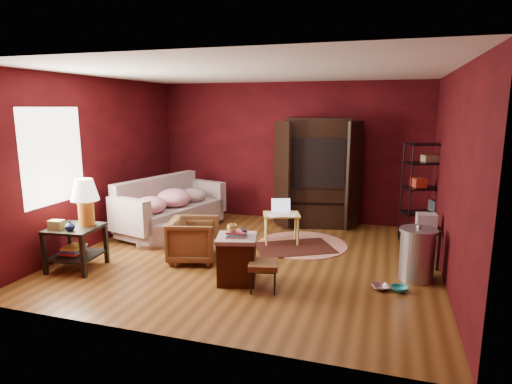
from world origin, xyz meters
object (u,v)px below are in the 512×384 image
(laptop_desk, at_px, (281,217))
(sofa, at_px, (167,213))
(wire_shelving, at_px, (429,189))
(armchair, at_px, (194,238))
(side_table, at_px, (80,215))
(hamper, at_px, (237,258))
(tv_armoire, at_px, (317,171))

(laptop_desk, bearing_deg, sofa, 161.52)
(wire_shelving, bearing_deg, armchair, -171.54)
(side_table, bearing_deg, sofa, 81.15)
(hamper, xyz_separation_m, laptop_desk, (0.16, 1.79, 0.14))
(hamper, xyz_separation_m, tv_armoire, (0.55, 3.09, 0.77))
(hamper, bearing_deg, laptop_desk, 84.84)
(sofa, height_order, hamper, sofa)
(sofa, xyz_separation_m, tv_armoire, (2.55, 1.32, 0.72))
(hamper, bearing_deg, sofa, 138.61)
(sofa, distance_m, tv_armoire, 2.96)
(side_table, bearing_deg, tv_armoire, 48.82)
(sofa, relative_size, tv_armoire, 0.92)
(sofa, xyz_separation_m, armchair, (1.11, -1.20, -0.02))
(laptop_desk, height_order, tv_armoire, tv_armoire)
(wire_shelving, bearing_deg, sofa, 168.17)
(hamper, relative_size, tv_armoire, 0.34)
(side_table, bearing_deg, laptop_desk, 38.53)
(side_table, distance_m, laptop_desk, 3.17)
(hamper, relative_size, laptop_desk, 0.96)
(hamper, bearing_deg, wire_shelving, 45.65)
(sofa, height_order, armchair, sofa)
(sofa, height_order, tv_armoire, tv_armoire)
(hamper, height_order, laptop_desk, laptop_desk)
(side_table, xyz_separation_m, hamper, (2.31, 0.18, -0.45))
(hamper, relative_size, wire_shelving, 0.42)
(wire_shelving, bearing_deg, laptop_desk, 176.60)
(laptop_desk, bearing_deg, wire_shelving, -0.26)
(side_table, height_order, tv_armoire, tv_armoire)
(side_table, xyz_separation_m, laptop_desk, (2.47, 1.97, -0.32))
(sofa, distance_m, armchair, 1.64)
(armchair, height_order, laptop_desk, laptop_desk)
(hamper, bearing_deg, tv_armoire, 79.94)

